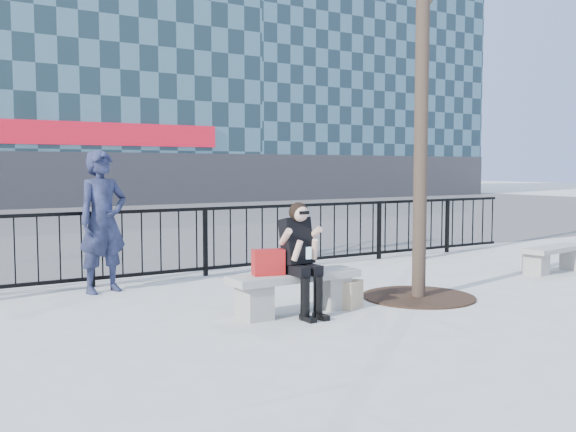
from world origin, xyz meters
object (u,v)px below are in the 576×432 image
bench_main (295,288)px  bench_second (555,256)px  seated_woman (302,259)px  standing_man (103,222)px

bench_main → bench_second: 5.30m
seated_woman → standing_man: size_ratio=0.68×
bench_main → standing_man: 3.04m
bench_second → seated_woman: 5.33m
bench_second → standing_man: standing_man is taller
bench_second → bench_main: bearing=175.0°
bench_main → seated_woman: 0.40m
bench_second → standing_man: size_ratio=0.74×
seated_woman → bench_second: bearing=4.6°
seated_woman → standing_man: standing_man is taller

